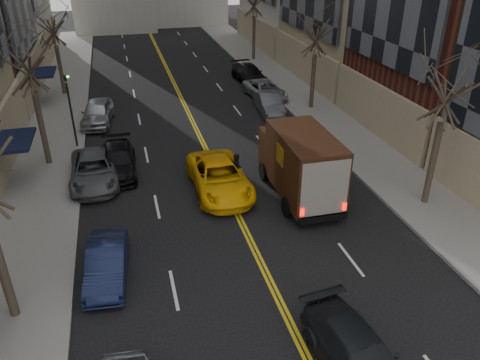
# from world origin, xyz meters

# --- Properties ---
(sidewalk_left) EXTENTS (4.00, 66.00, 0.15)m
(sidewalk_left) POSITION_xyz_m (-9.00, 27.00, 0.07)
(sidewalk_left) COLOR slate
(sidewalk_left) RESTS_ON ground
(sidewalk_right) EXTENTS (4.00, 66.00, 0.15)m
(sidewalk_right) POSITION_xyz_m (9.00, 27.00, 0.07)
(sidewalk_right) COLOR slate
(sidewalk_right) RESTS_ON ground
(tree_lf_mid) EXTENTS (3.20, 3.20, 8.91)m
(tree_lf_mid) POSITION_xyz_m (-8.80, 20.00, 6.60)
(tree_lf_mid) COLOR #382D23
(tree_lf_mid) RESTS_ON sidewalk_left
(tree_lf_far) EXTENTS (3.20, 3.20, 8.12)m
(tree_lf_far) POSITION_xyz_m (-8.80, 33.00, 6.02)
(tree_lf_far) COLOR #382D23
(tree_lf_far) RESTS_ON sidewalk_left
(tree_rt_near) EXTENTS (3.20, 3.20, 8.71)m
(tree_rt_near) POSITION_xyz_m (8.80, 11.00, 6.45)
(tree_rt_near) COLOR #382D23
(tree_rt_near) RESTS_ON sidewalk_right
(tree_rt_mid) EXTENTS (3.20, 3.20, 8.32)m
(tree_rt_mid) POSITION_xyz_m (8.80, 25.00, 6.17)
(tree_rt_mid) COLOR #382D23
(tree_rt_mid) RESTS_ON sidewalk_right
(traffic_signal) EXTENTS (0.29, 0.26, 4.70)m
(traffic_signal) POSITION_xyz_m (-7.39, 22.00, 2.82)
(traffic_signal) COLOR black
(traffic_signal) RESTS_ON sidewalk_left
(ups_truck) EXTENTS (2.61, 6.24, 3.40)m
(ups_truck) POSITION_xyz_m (3.30, 13.31, 1.71)
(ups_truck) COLOR black
(ups_truck) RESTS_ON ground
(observer_sedan) EXTENTS (2.39, 4.83, 1.35)m
(observer_sedan) POSITION_xyz_m (1.20, 3.01, 0.67)
(observer_sedan) COLOR black
(observer_sedan) RESTS_ON ground
(taxi) EXTENTS (2.64, 5.59, 1.54)m
(taxi) POSITION_xyz_m (-0.30, 14.73, 0.77)
(taxi) COLOR #FFBB0A
(taxi) RESTS_ON ground
(pedestrian) EXTENTS (0.49, 0.68, 1.76)m
(pedestrian) POSITION_xyz_m (0.68, 15.08, 0.88)
(pedestrian) COLOR black
(pedestrian) RESTS_ON ground
(parked_lf_b) EXTENTS (1.71, 4.04, 1.30)m
(parked_lf_b) POSITION_xyz_m (-5.76, 9.34, 0.65)
(parked_lf_b) COLOR #121938
(parked_lf_b) RESTS_ON ground
(parked_lf_c) EXTENTS (2.40, 5.09, 1.41)m
(parked_lf_c) POSITION_xyz_m (-6.30, 17.25, 0.70)
(parked_lf_c) COLOR #4E5256
(parked_lf_c) RESTS_ON ground
(parked_lf_d) EXTENTS (1.98, 4.71, 1.36)m
(parked_lf_d) POSITION_xyz_m (-5.10, 18.08, 0.68)
(parked_lf_d) COLOR black
(parked_lf_d) RESTS_ON ground
(parked_lf_e) EXTENTS (2.42, 4.78, 1.56)m
(parked_lf_e) POSITION_xyz_m (-6.18, 25.89, 0.78)
(parked_lf_e) COLOR #AAADB2
(parked_lf_e) RESTS_ON ground
(parked_rt_a) EXTENTS (1.78, 4.25, 1.37)m
(parked_rt_a) POSITION_xyz_m (5.56, 24.86, 0.68)
(parked_rt_a) COLOR #4C4E53
(parked_rt_a) RESTS_ON ground
(parked_rt_b) EXTENTS (2.76, 5.02, 1.33)m
(parked_rt_b) POSITION_xyz_m (6.30, 28.19, 0.67)
(parked_rt_b) COLOR #B5B9BE
(parked_rt_b) RESTS_ON ground
(parked_rt_c) EXTENTS (2.40, 5.07, 1.43)m
(parked_rt_c) POSITION_xyz_m (6.30, 32.83, 0.71)
(parked_rt_c) COLOR black
(parked_rt_c) RESTS_ON ground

